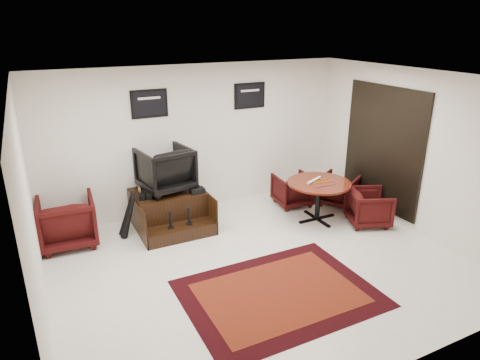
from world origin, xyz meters
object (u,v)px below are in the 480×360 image
shine_chair (165,167)px  shine_podium (170,210)px  table_chair_back (292,188)px  meeting_table (319,187)px  table_chair_corner (369,206)px  table_chair_window (340,188)px  armchair_side (67,219)px

shine_chair → shine_podium: bearing=81.1°
shine_podium → table_chair_back: (2.52, -0.18, 0.05)m
shine_chair → meeting_table: 2.82m
table_chair_corner → meeting_table: bearing=74.3°
meeting_table → table_chair_window: size_ratio=1.64×
shine_chair → table_chair_back: shine_chair is taller
armchair_side → table_chair_back: (4.24, -0.26, -0.10)m
table_chair_back → table_chair_corner: 1.57m
table_chair_window → shine_podium: bearing=48.8°
meeting_table → shine_podium: bearing=158.7°
meeting_table → table_chair_window: (0.82, 0.39, -0.31)m
shine_podium → meeting_table: meeting_table is taller
meeting_table → table_chair_back: (-0.03, 0.82, -0.31)m
meeting_table → armchair_side: bearing=165.9°
shine_podium → table_chair_corner: table_chair_corner is taller
table_chair_corner → table_chair_back: bearing=50.6°
table_chair_back → table_chair_corner: bearing=124.7°
table_chair_window → table_chair_corner: bearing=143.1°
meeting_table → shine_chair: bearing=156.1°
meeting_table → table_chair_back: meeting_table is taller
meeting_table → table_chair_corner: 0.97m
shine_chair → table_chair_window: bearing=158.7°
shine_podium → table_chair_back: table_chair_back is taller
shine_chair → armchair_side: size_ratio=0.97×
table_chair_back → armchair_side: bearing=2.5°
meeting_table → table_chair_window: bearing=25.4°
armchair_side → table_chair_window: size_ratio=1.29×
shine_chair → table_chair_corner: (3.27, -1.69, -0.73)m
shine_podium → table_chair_corner: bearing=-25.4°
shine_chair → armchair_side: shine_chair is taller
armchair_side → table_chair_corner: 5.26m
armchair_side → meeting_table: armchair_side is taller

